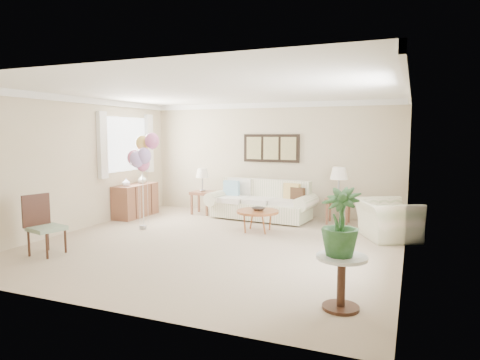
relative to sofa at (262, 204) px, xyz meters
The scene contains 18 objects.
ground_plane 2.35m from the sofa, 90.03° to the right, with size 6.00×6.00×0.00m, color tan.
room_shell 2.58m from the sofa, 92.84° to the right, with size 6.04×6.04×2.60m.
wall_art_triptych 1.37m from the sofa, 90.09° to the left, with size 1.35×0.06×0.65m.
sofa is the anchor object (origin of this frame).
end_table_left 1.50m from the sofa, behind, with size 0.49×0.45×0.54m.
end_table_right 1.66m from the sofa, ahead, with size 0.50×0.45×0.55m.
lamp_left 1.61m from the sofa, behind, with size 0.31×0.31×0.54m.
lamp_right 1.80m from the sofa, ahead, with size 0.37×0.37×0.65m.
coffee_table 1.26m from the sofa, 74.49° to the right, with size 0.82×0.82×0.41m.
decor_bowl 1.26m from the sofa, 73.72° to the right, with size 0.24×0.24×0.06m, color #332B24.
armchair 2.81m from the sofa, 17.64° to the right, with size 1.07×0.93×0.69m, color #F4E7CC.
side_table 4.96m from the sofa, 60.88° to the right, with size 0.55×0.55×0.59m.
potted_plant 5.00m from the sofa, 61.16° to the right, with size 0.41×0.41×0.73m, color #20511E.
accent_chair 4.53m from the sofa, 119.71° to the right, with size 0.56×0.56×0.94m.
credenza 2.88m from the sofa, 163.38° to the right, with size 0.46×1.20×0.74m.
vase_white 3.02m from the sofa, 156.67° to the right, with size 0.17×0.17×0.18m, color white.
vase_sage 2.85m from the sofa, 168.07° to the right, with size 0.19×0.19×0.20m, color beige.
balloon_cluster 2.85m from the sofa, 134.43° to the right, with size 0.59×0.53×1.91m.
Camera 1 is at (3.08, -6.53, 1.88)m, focal length 32.00 mm.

